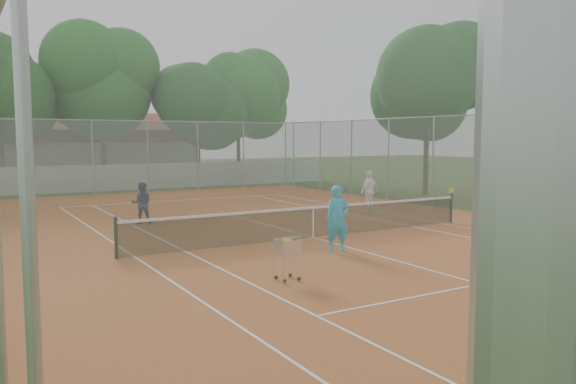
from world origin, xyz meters
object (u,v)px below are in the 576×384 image
ball_hopper (287,258)px  player_far_left (142,203)px  clubhouse (72,150)px  player_near (338,219)px  tennis_net (313,222)px  player_far_right (369,191)px

ball_hopper → player_far_left: bearing=94.8°
clubhouse → player_far_left: size_ratio=11.14×
player_near → tennis_net: bearing=96.3°
player_near → ball_hopper: size_ratio=1.82×
player_far_right → clubhouse: bearing=-85.0°
clubhouse → ball_hopper: clubhouse is taller
player_near → player_far_left: 8.17m
ball_hopper → tennis_net: bearing=53.2°
clubhouse → player_near: size_ratio=9.18×
player_far_left → ball_hopper: player_far_left is taller
clubhouse → ball_hopper: size_ratio=16.71×
player_far_left → player_far_right: size_ratio=0.87×
player_near → ball_hopper: 3.36m
tennis_net → ball_hopper: ball_hopper is taller
player_far_left → player_far_right: bearing=-173.4°
player_far_right → player_far_left: bearing=-21.3°
player_near → player_far_left: size_ratio=1.21×
player_near → player_far_right: size_ratio=1.05×
clubhouse → player_far_right: bearing=-73.9°
player_far_right → ball_hopper: bearing=31.4°
tennis_net → clubhouse: bearing=93.9°
clubhouse → player_far_left: (-1.71, -23.57, -1.44)m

